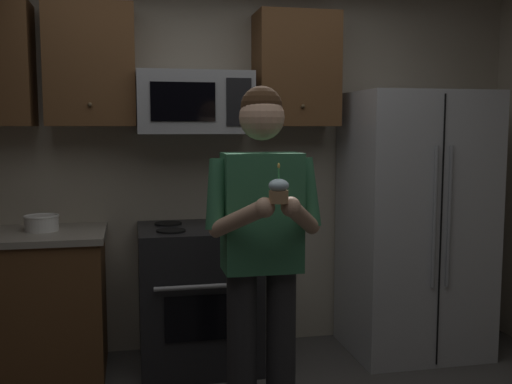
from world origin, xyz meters
TOP-DOWN VIEW (x-y plane):
  - wall_back at (0.00, 1.75)m, footprint 4.40×0.10m
  - oven_range at (-0.15, 1.36)m, footprint 0.76×0.70m
  - microwave at (-0.15, 1.48)m, footprint 0.74×0.41m
  - refrigerator at (1.35, 1.32)m, footprint 0.90×0.75m
  - cabinet_row_upper at (-0.72, 1.53)m, footprint 2.78×0.36m
  - bowl_large_white at (-1.12, 1.42)m, footprint 0.21×0.21m
  - person at (0.06, 0.35)m, footprint 0.60×0.48m
  - cupcake at (0.06, 0.03)m, footprint 0.09×0.09m

SIDE VIEW (x-z plane):
  - oven_range at x=-0.15m, z-range 0.00..0.93m
  - refrigerator at x=1.35m, z-range 0.00..1.80m
  - bowl_large_white at x=-1.12m, z-range 0.92..1.02m
  - person at x=0.06m, z-range 0.11..1.88m
  - cupcake at x=0.06m, z-range 1.20..1.38m
  - wall_back at x=0.00m, z-range 0.00..2.60m
  - microwave at x=-0.15m, z-range 1.52..1.92m
  - cabinet_row_upper at x=-0.72m, z-range 1.57..2.33m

